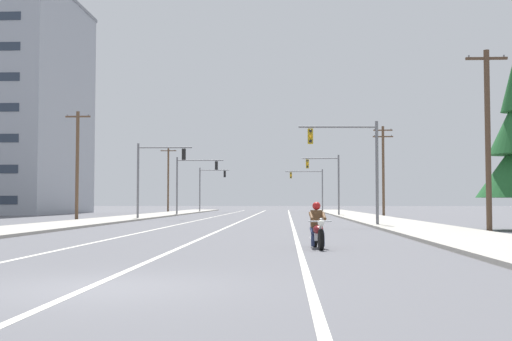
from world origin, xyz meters
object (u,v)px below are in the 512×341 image
object	(u,v)px
traffic_signal_mid_left	(191,177)
traffic_signal_far_left	(208,183)
traffic_signal_mid_right	(328,176)
traffic_signal_near_right	(354,157)
motorcycle_with_rider	(317,230)
utility_pole_left_near	(77,163)
traffic_signal_far_right	(311,183)
utility_pole_right_far	(383,168)
utility_pole_left_far	(168,178)
utility_pole_right_near	(488,137)
traffic_signal_near_left	(153,169)

from	to	relation	value
traffic_signal_mid_left	traffic_signal_far_left	distance (m)	21.09
traffic_signal_mid_right	traffic_signal_mid_left	world-z (taller)	same
traffic_signal_near_right	traffic_signal_mid_left	bearing A→B (deg)	115.48
motorcycle_with_rider	utility_pole_left_near	xyz separation A→B (m)	(-17.22, 28.62, 3.86)
traffic_signal_far_right	traffic_signal_far_left	size ratio (longest dim) A/B	1.00
utility_pole_right_far	utility_pole_left_far	xyz separation A→B (m)	(-26.73, 26.70, -0.04)
traffic_signal_mid_left	utility_pole_left_far	size ratio (longest dim) A/B	0.67
traffic_signal_far_right	traffic_signal_near_right	bearing A→B (deg)	-89.71
traffic_signal_near_right	traffic_signal_mid_left	size ratio (longest dim) A/B	1.00
utility_pole_right_near	utility_pole_right_far	xyz separation A→B (m)	(0.34, 34.19, 0.38)
utility_pole_right_far	utility_pole_left_near	bearing A→B (deg)	-149.16
traffic_signal_mid_right	traffic_signal_far_left	distance (m)	28.01
traffic_signal_near_right	utility_pole_right_near	distance (m)	9.17
traffic_signal_far_right	utility_pole_right_near	size ratio (longest dim) A/B	0.72
motorcycle_with_rider	traffic_signal_near_left	world-z (taller)	traffic_signal_near_left
motorcycle_with_rider	traffic_signal_far_right	xyz separation A→B (m)	(2.76, 73.02, 3.55)
traffic_signal_mid_left	utility_pole_right_far	bearing A→B (deg)	-8.33
traffic_signal_mid_right	traffic_signal_mid_left	xyz separation A→B (m)	(-14.44, 2.49, 0.08)
motorcycle_with_rider	traffic_signal_far_right	bearing A→B (deg)	87.84
utility_pole_left_near	utility_pole_left_far	size ratio (longest dim) A/B	0.92
utility_pole_left_near	utility_pole_right_far	world-z (taller)	utility_pole_right_far
traffic_signal_far_right	utility_pole_right_far	size ratio (longest dim) A/B	0.69
traffic_signal_far_right	utility_pole_right_near	bearing A→B (deg)	-84.84
traffic_signal_mid_right	utility_pole_right_near	xyz separation A→B (m)	(5.14, -34.62, 0.46)
traffic_signal_near_right	utility_pole_left_near	distance (m)	23.18
utility_pole_right_near	traffic_signal_far_left	bearing A→B (deg)	109.20
traffic_signal_mid_left	utility_pole_right_far	world-z (taller)	utility_pole_right_far
traffic_signal_near_right	traffic_signal_far_left	xyz separation A→B (m)	(-14.85, 50.79, -0.03)
utility_pole_right_far	traffic_signal_mid_right	bearing A→B (deg)	175.51
traffic_signal_far_left	utility_pole_left_far	size ratio (longest dim) A/B	0.67
traffic_signal_far_left	utility_pole_left_near	xyz separation A→B (m)	(-5.41, -39.53, 0.39)
traffic_signal_near_right	traffic_signal_mid_left	distance (m)	32.91
motorcycle_with_rider	traffic_signal_far_right	distance (m)	73.16
utility_pole_left_far	utility_pole_left_near	bearing A→B (deg)	-89.02
traffic_signal_mid_left	utility_pole_right_near	distance (m)	41.95
traffic_signal_mid_right	traffic_signal_far_right	distance (m)	28.44
traffic_signal_far_left	utility_pole_left_far	bearing A→B (deg)	156.18
utility_pole_right_near	utility_pole_right_far	world-z (taller)	utility_pole_right_far
utility_pole_right_far	traffic_signal_far_right	bearing A→B (deg)	101.80
traffic_signal_mid_left	utility_pole_left_far	bearing A→B (deg)	106.01
utility_pole_right_near	traffic_signal_near_right	bearing A→B (deg)	126.22
motorcycle_with_rider	traffic_signal_far_right	world-z (taller)	traffic_signal_far_right
motorcycle_with_rider	traffic_signal_mid_right	distance (m)	44.84
utility_pole_right_near	motorcycle_with_rider	bearing A→B (deg)	-130.30
traffic_signal_far_right	utility_pole_right_near	xyz separation A→B (m)	(5.69, -63.05, 0.35)
traffic_signal_mid_right	utility_pole_left_near	size ratio (longest dim) A/B	0.73
traffic_signal_mid_right	utility_pole_left_near	world-z (taller)	utility_pole_left_near
traffic_signal_far_right	utility_pole_right_near	world-z (taller)	utility_pole_right_near
traffic_signal_far_right	utility_pole_right_far	bearing A→B (deg)	-78.20
traffic_signal_far_right	traffic_signal_far_left	world-z (taller)	same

